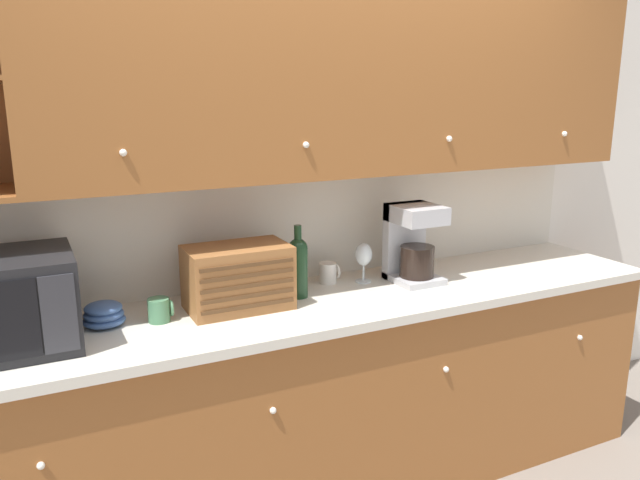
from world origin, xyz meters
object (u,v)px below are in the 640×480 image
Objects in this scene: coffee_maker at (412,242)px; bowl_stack_on_counter at (104,315)px; mug_blue_second at (160,310)px; wine_bottle at (298,265)px; bread_box at (238,277)px; mug at (329,273)px; wine_glass at (364,256)px.

bowl_stack_on_counter is at bearing 178.76° from coffee_maker.
mug_blue_second is 0.62m from wine_bottle.
bread_box is (0.53, -0.04, 0.09)m from bowl_stack_on_counter.
bread_box is (0.33, 0.01, 0.09)m from mug_blue_second.
bowl_stack_on_counter is 1.03m from mug.
mug_blue_second is at bearing -177.84° from bread_box.
wine_bottle is at bearing -170.40° from wine_glass.
mug is at bearing 16.29° from bread_box.
mug is 0.27× the size of coffee_maker.
mug is 0.42m from coffee_maker.
wine_bottle is 0.58m from coffee_maker.
mug is at bearing 6.00° from bowl_stack_on_counter.
mug_blue_second is at bearing -174.39° from wine_glass.
wine_glass is at bearing -21.58° from mug.
mug is 0.18m from wine_glass.
bread_box is 0.52m from mug.
bread_box is 0.86m from coffee_maker.
bowl_stack_on_counter is at bearing 176.08° from bread_box.
coffee_maker is at bearing -19.43° from wine_glass.
bread_box is 4.32× the size of mug.
bowl_stack_on_counter is 0.50× the size of wine_bottle.
mug_blue_second is 0.99× the size of mug.
coffee_maker is (1.39, -0.03, 0.14)m from bowl_stack_on_counter.
mug is at bearing 30.14° from wine_bottle.
bread_box is 0.28m from wine_bottle.
wine_bottle reaches higher than bread_box.
wine_glass reaches higher than bowl_stack_on_counter.
wine_bottle is 3.31× the size of mug.
bowl_stack_on_counter is 0.54m from bread_box.
wine_glass is 0.52× the size of coffee_maker.
coffee_maker is at bearing 0.89° from mug_blue_second.
mug_blue_second is 0.26× the size of coffee_maker.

